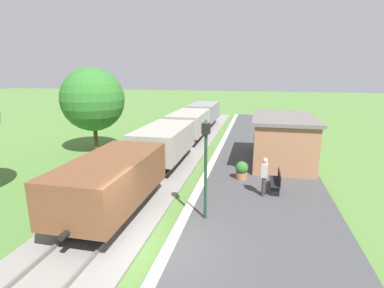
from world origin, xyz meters
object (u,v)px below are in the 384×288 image
(freight_train, at_px, (179,132))
(person_waiting, at_px, (264,175))
(station_hut, at_px, (282,139))
(potted_planter, at_px, (242,170))
(tree_trackside_far, at_px, (93,100))
(lamp_post_near, at_px, (206,152))
(bench_near_hut, at_px, (276,181))

(freight_train, distance_m, person_waiting, 9.11)
(station_hut, height_order, person_waiting, station_hut)
(potted_planter, relative_size, tree_trackside_far, 0.16)
(freight_train, height_order, tree_trackside_far, tree_trackside_far)
(potted_planter, relative_size, lamp_post_near, 0.25)
(station_hut, xyz_separation_m, person_waiting, (-1.09, -5.24, -0.47))
(freight_train, xyz_separation_m, potted_planter, (4.67, -5.26, -0.67))
(station_hut, bearing_deg, tree_trackside_far, 177.41)
(potted_planter, xyz_separation_m, tree_trackside_far, (-10.35, 3.97, 2.95))
(freight_train, xyz_separation_m, bench_near_hut, (6.28, -6.47, -0.68))
(freight_train, relative_size, tree_trackside_far, 4.47)
(freight_train, xyz_separation_m, station_hut, (6.80, -1.85, 0.26))
(freight_train, bearing_deg, bench_near_hut, -45.85)
(lamp_post_near, bearing_deg, potted_planter, 76.25)
(bench_near_hut, distance_m, tree_trackside_far, 13.37)
(bench_near_hut, relative_size, potted_planter, 1.64)
(potted_planter, bearing_deg, station_hut, 57.94)
(freight_train, bearing_deg, potted_planter, -48.43)
(freight_train, relative_size, lamp_post_near, 7.03)
(freight_train, relative_size, person_waiting, 15.20)
(tree_trackside_far, bearing_deg, person_waiting, -27.00)
(station_hut, relative_size, person_waiting, 3.39)
(station_hut, bearing_deg, potted_planter, -122.06)
(lamp_post_near, bearing_deg, tree_trackside_far, 137.80)
(station_hut, bearing_deg, lamp_post_near, -112.32)
(bench_near_hut, bearing_deg, person_waiting, -132.33)
(potted_planter, bearing_deg, freight_train, 131.57)
(potted_planter, bearing_deg, person_waiting, -60.31)
(tree_trackside_far, bearing_deg, lamp_post_near, -42.20)
(person_waiting, relative_size, lamp_post_near, 0.46)
(bench_near_hut, relative_size, person_waiting, 0.88)
(bench_near_hut, height_order, tree_trackside_far, tree_trackside_far)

